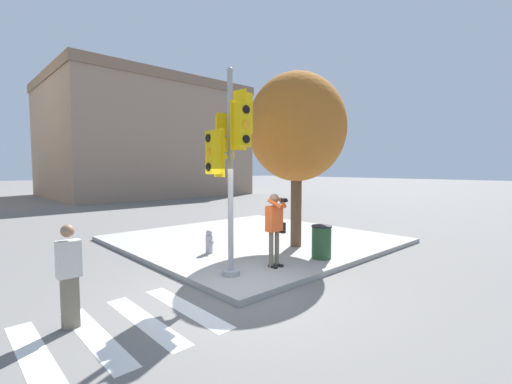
{
  "coord_description": "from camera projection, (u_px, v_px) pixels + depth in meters",
  "views": [
    {
      "loc": [
        -4.36,
        -5.09,
        2.51
      ],
      "look_at": [
        1.3,
        0.99,
        1.93
      ],
      "focal_mm": 24.0,
      "sensor_mm": 36.0,
      "label": 1
    }
  ],
  "objects": [
    {
      "name": "ground_plane",
      "position": [
        242.0,
        294.0,
        6.86
      ],
      "size": [
        160.0,
        160.0,
        0.0
      ],
      "primitive_type": "plane",
      "color": "slate"
    },
    {
      "name": "sidewalk_corner",
      "position": [
        253.0,
        239.0,
        11.79
      ],
      "size": [
        8.0,
        8.0,
        0.13
      ],
      "color": "#9E9B96",
      "rests_on": "ground_plane"
    },
    {
      "name": "crosswalk_stripes",
      "position": [
        66.0,
        346.0,
        4.84
      ],
      "size": [
        4.25,
        2.46,
        0.01
      ],
      "color": "silver",
      "rests_on": "ground_plane"
    },
    {
      "name": "traffic_signal_pole",
      "position": [
        231.0,
        145.0,
        7.44
      ],
      "size": [
        1.13,
        1.13,
        4.54
      ],
      "color": "#939399",
      "rests_on": "sidewalk_corner"
    },
    {
      "name": "person_photographer",
      "position": [
        275.0,
        223.0,
        8.22
      ],
      "size": [
        0.58,
        0.54,
        1.77
      ],
      "color": "black",
      "rests_on": "sidewalk_corner"
    },
    {
      "name": "pedestrian_distant",
      "position": [
        69.0,
        273.0,
        5.33
      ],
      "size": [
        0.34,
        0.2,
        1.64
      ],
      "color": "#6B6051",
      "rests_on": "ground_plane"
    },
    {
      "name": "street_tree",
      "position": [
        297.0,
        128.0,
        10.21
      ],
      "size": [
        2.94,
        2.94,
        5.22
      ],
      "color": "brown",
      "rests_on": "sidewalk_corner"
    },
    {
      "name": "fire_hydrant",
      "position": [
        209.0,
        242.0,
        9.59
      ],
      "size": [
        0.19,
        0.25,
        0.66
      ],
      "color": "#99999E",
      "rests_on": "sidewalk_corner"
    },
    {
      "name": "trash_bin",
      "position": [
        321.0,
        242.0,
        9.02
      ],
      "size": [
        0.53,
        0.53,
        0.88
      ],
      "color": "#234728",
      "rests_on": "sidewalk_corner"
    },
    {
      "name": "building_right",
      "position": [
        143.0,
        141.0,
        33.01
      ],
      "size": [
        16.36,
        13.76,
        10.36
      ],
      "color": "gray",
      "rests_on": "ground_plane"
    }
  ]
}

